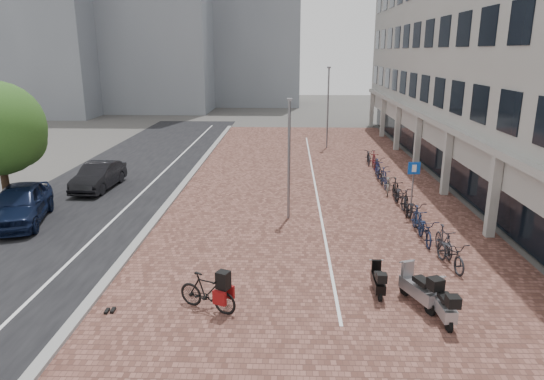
% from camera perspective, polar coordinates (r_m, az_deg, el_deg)
% --- Properties ---
extents(ground, '(140.00, 140.00, 0.00)m').
position_cam_1_polar(ground, '(16.51, -0.75, -10.07)').
color(ground, '#474442').
rests_on(ground, ground).
extents(plaza_brick, '(14.50, 42.00, 0.04)m').
position_cam_1_polar(plaza_brick, '(27.81, 4.56, 0.77)').
color(plaza_brick, brown).
rests_on(plaza_brick, ground).
extents(street_asphalt, '(8.00, 50.00, 0.03)m').
position_cam_1_polar(street_asphalt, '(29.44, -17.35, 0.93)').
color(street_asphalt, black).
rests_on(street_asphalt, ground).
extents(curb, '(0.35, 42.00, 0.14)m').
position_cam_1_polar(curb, '(28.38, -9.91, 1.01)').
color(curb, gray).
rests_on(curb, ground).
extents(lane_line, '(0.12, 44.00, 0.00)m').
position_cam_1_polar(lane_line, '(28.84, -13.60, 0.94)').
color(lane_line, white).
rests_on(lane_line, street_asphalt).
extents(parking_line, '(0.10, 30.00, 0.00)m').
position_cam_1_polar(parking_line, '(27.82, 4.98, 0.82)').
color(parking_line, white).
rests_on(parking_line, plaza_brick).
extents(office_building, '(8.40, 40.00, 15.00)m').
position_cam_1_polar(office_building, '(33.19, 24.74, 16.58)').
color(office_building, '#A6A6A0').
rests_on(office_building, ground).
extents(car_navy, '(3.18, 5.33, 1.70)m').
position_cam_1_polar(car_navy, '(23.84, -27.18, -1.45)').
color(car_navy, '#0E1732').
rests_on(car_navy, ground).
extents(car_dark, '(1.72, 4.40, 1.43)m').
position_cam_1_polar(car_dark, '(28.05, -19.46, 1.52)').
color(car_dark, black).
rests_on(car_dark, ground).
extents(hero_bike, '(1.93, 1.27, 1.33)m').
position_cam_1_polar(hero_bike, '(14.45, -7.51, -11.60)').
color(hero_bike, black).
rests_on(hero_bike, ground).
extents(shoes, '(0.37, 0.31, 0.09)m').
position_cam_1_polar(shoes, '(15.17, -18.30, -13.24)').
color(shoes, black).
rests_on(shoes, ground).
extents(scooter_front, '(1.14, 1.81, 1.19)m').
position_cam_1_polar(scooter_front, '(15.19, 16.65, -10.72)').
color(scooter_front, gray).
rests_on(scooter_front, ground).
extents(scooter_mid, '(0.46, 1.38, 0.94)m').
position_cam_1_polar(scooter_mid, '(15.60, 12.21, -10.15)').
color(scooter_mid, black).
rests_on(scooter_mid, ground).
extents(scooter_back, '(0.57, 1.62, 1.10)m').
position_cam_1_polar(scooter_back, '(14.61, 19.21, -12.26)').
color(scooter_back, '#A5A6AA').
rests_on(scooter_back, ground).
extents(parking_sign, '(0.53, 0.10, 2.56)m').
position_cam_1_polar(parking_sign, '(22.43, 16.04, 1.06)').
color(parking_sign, slate).
rests_on(parking_sign, ground).
extents(lamp_near, '(0.12, 0.12, 5.25)m').
position_cam_1_polar(lamp_near, '(21.25, 1.97, 3.36)').
color(lamp_near, slate).
rests_on(lamp_near, ground).
extents(lamp_far, '(0.12, 0.12, 6.03)m').
position_cam_1_polar(lamp_far, '(37.83, 6.48, 9.37)').
color(lamp_far, slate).
rests_on(lamp_far, ground).
extents(street_tree, '(4.13, 4.13, 6.01)m').
position_cam_1_polar(street_tree, '(24.87, -28.90, 6.03)').
color(street_tree, '#382619').
rests_on(street_tree, ground).
extents(bike_row, '(1.40, 18.14, 1.05)m').
position_cam_1_polar(bike_row, '(25.38, 14.15, 0.05)').
color(bike_row, black).
rests_on(bike_row, ground).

